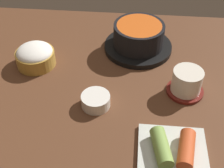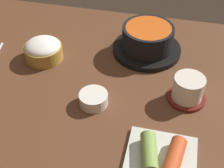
% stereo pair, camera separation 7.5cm
% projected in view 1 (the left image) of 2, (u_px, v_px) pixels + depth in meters
% --- Properties ---
extents(dining_table, '(1.00, 0.76, 0.02)m').
position_uv_depth(dining_table, '(105.00, 90.00, 0.80)').
color(dining_table, '#56331E').
rests_on(dining_table, ground).
extents(stone_pot, '(0.20, 0.20, 0.08)m').
position_uv_depth(stone_pot, '(139.00, 38.00, 0.89)').
color(stone_pot, black).
rests_on(stone_pot, dining_table).
extents(rice_bowl, '(0.11, 0.11, 0.06)m').
position_uv_depth(rice_bowl, '(35.00, 56.00, 0.84)').
color(rice_bowl, '#B78C38').
rests_on(rice_bowl, dining_table).
extents(tea_cup_with_saucer, '(0.09, 0.09, 0.07)m').
position_uv_depth(tea_cup_with_saucer, '(186.00, 81.00, 0.76)').
color(tea_cup_with_saucer, maroon).
rests_on(tea_cup_with_saucer, dining_table).
extents(banchan_cup_center, '(0.07, 0.07, 0.03)m').
position_uv_depth(banchan_cup_center, '(96.00, 100.00, 0.73)').
color(banchan_cup_center, white).
rests_on(banchan_cup_center, dining_table).
extents(kimchi_plate, '(0.14, 0.14, 0.04)m').
position_uv_depth(kimchi_plate, '(173.00, 151.00, 0.63)').
color(kimchi_plate, silver).
rests_on(kimchi_plate, dining_table).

